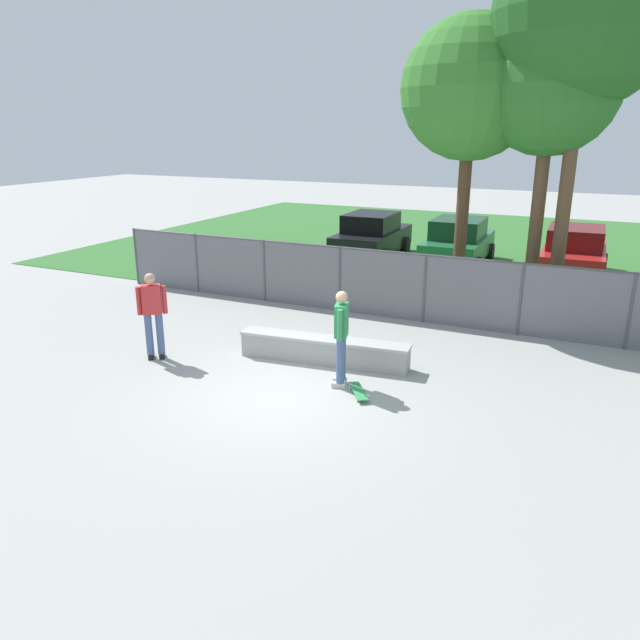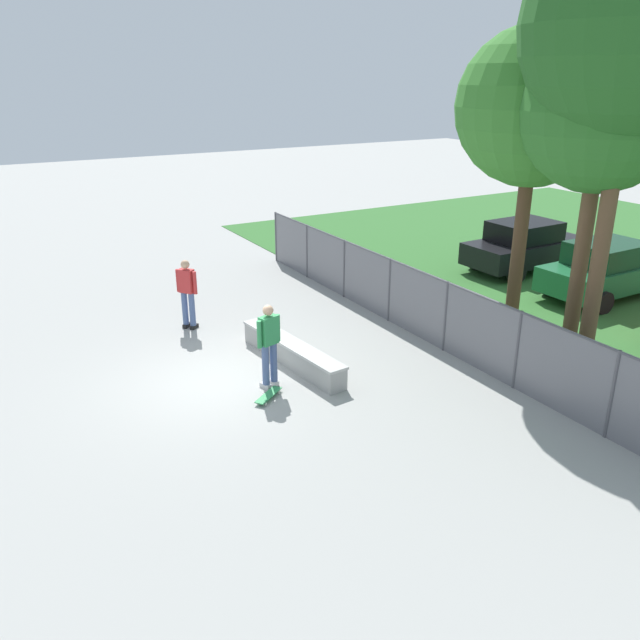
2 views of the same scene
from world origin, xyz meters
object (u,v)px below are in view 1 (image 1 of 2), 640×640
(skateboarder, at_px, (341,334))
(car_green, at_px, (458,242))
(tree_near_left, at_px, (471,90))
(tree_near_right, at_px, (551,88))
(car_red, at_px, (574,253))
(car_black, at_px, (372,236))
(bystander, at_px, (153,312))
(skateboard, at_px, (358,391))
(concrete_ledge, at_px, (324,350))
(tree_mid, at_px, (588,13))

(skateboarder, bearing_deg, car_green, 92.00)
(tree_near_left, bearing_deg, car_green, 102.81)
(tree_near_right, height_order, car_red, tree_near_right)
(tree_near_right, height_order, car_green, tree_near_right)
(car_black, relative_size, bystander, 2.33)
(skateboard, xyz_separation_m, car_red, (2.86, 11.04, 0.77))
(skateboarder, bearing_deg, skateboard, -29.42)
(concrete_ledge, height_order, car_red, car_red)
(concrete_ledge, xyz_separation_m, skateboarder, (0.78, -0.92, 0.74))
(concrete_ledge, xyz_separation_m, tree_near_right, (3.35, 5.01, 5.18))
(skateboarder, distance_m, tree_mid, 8.80)
(tree_near_left, bearing_deg, skateboard, -92.47)
(skateboarder, height_order, tree_near_left, tree_near_left)
(skateboarder, height_order, tree_near_right, tree_near_right)
(skateboard, distance_m, car_black, 11.97)
(skateboarder, distance_m, car_green, 11.02)
(skateboard, height_order, car_green, car_green)
(tree_near_right, height_order, tree_mid, tree_mid)
(skateboard, bearing_deg, tree_mid, 65.63)
(bystander, bearing_deg, tree_near_right, 43.68)
(skateboarder, relative_size, car_green, 0.43)
(concrete_ledge, height_order, bystander, bystander)
(tree_mid, relative_size, bystander, 4.92)
(skateboard, height_order, tree_mid, tree_mid)
(skateboarder, height_order, car_green, skateboarder)
(concrete_ledge, height_order, tree_near_left, tree_near_left)
(concrete_ledge, distance_m, skateboard, 1.72)
(skateboard, xyz_separation_m, tree_near_right, (2.11, 6.19, 5.38))
(tree_near_right, xyz_separation_m, tree_mid, (0.59, -0.22, 1.46))
(tree_mid, bearing_deg, skateboard, -114.37)
(skateboard, height_order, bystander, bystander)
(concrete_ledge, relative_size, car_green, 0.84)
(skateboard, height_order, tree_near_right, tree_near_right)
(concrete_ledge, xyz_separation_m, car_green, (0.39, 10.10, 0.57))
(concrete_ledge, height_order, car_black, car_black)
(car_red, bearing_deg, tree_mid, -91.73)
(car_black, bearing_deg, skateboard, -70.46)
(skateboarder, relative_size, bystander, 1.00)
(concrete_ledge, height_order, tree_mid, tree_mid)
(concrete_ledge, xyz_separation_m, skateboard, (1.24, -1.18, -0.20))
(tree_near_left, height_order, tree_near_right, tree_near_left)
(tree_mid, bearing_deg, tree_near_left, 171.14)
(skateboarder, bearing_deg, tree_near_left, 83.12)
(tree_near_left, xyz_separation_m, tree_mid, (2.43, -0.38, 1.46))
(skateboarder, distance_m, car_red, 11.28)
(skateboarder, height_order, car_red, skateboarder)
(car_green, bearing_deg, tree_near_right, -59.81)
(bystander, bearing_deg, concrete_ledge, 21.64)
(skateboarder, relative_size, tree_mid, 0.20)
(tree_near_left, height_order, car_red, tree_near_left)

